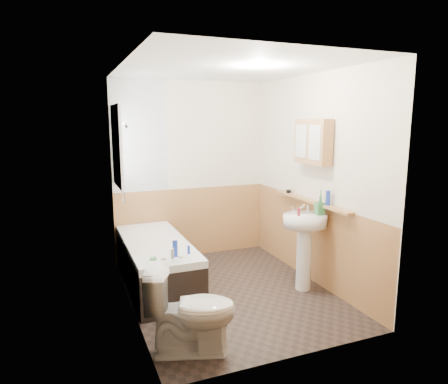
{
  "coord_description": "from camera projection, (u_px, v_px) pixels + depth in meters",
  "views": [
    {
      "loc": [
        -1.67,
        -4.01,
        1.95
      ],
      "look_at": [
        0.0,
        0.15,
        1.15
      ],
      "focal_mm": 32.0,
      "sensor_mm": 36.0,
      "label": 1
    }
  ],
  "objects": [
    {
      "name": "wall_right",
      "position": [
        314.0,
        180.0,
        4.81
      ],
      "size": [
        0.02,
        2.8,
        2.5
      ],
      "primitive_type": "cube",
      "color": "#F1E3C7",
      "rests_on": "ground"
    },
    {
      "name": "foam_can",
      "position": [
        328.0,
        198.0,
        4.46
      ],
      "size": [
        0.06,
        0.06,
        0.17
      ],
      "primitive_type": "cylinder",
      "rotation": [
        0.0,
        0.0,
        0.28
      ],
      "color": "#19339E",
      "rests_on": "pine_shelf"
    },
    {
      "name": "orange_bottle",
      "position": [
        189.0,
        250.0,
        4.25
      ],
      "size": [
        0.04,
        0.04,
        0.09
      ],
      "primitive_type": "cylinder",
      "rotation": [
        0.0,
        0.0,
        0.32
      ],
      "color": "#19339E",
      "rests_on": "bathtub"
    },
    {
      "name": "sink",
      "position": [
        305.0,
        236.0,
        4.59
      ],
      "size": [
        0.53,
        0.43,
        1.02
      ],
      "rotation": [
        0.0,
        0.0,
        0.24
      ],
      "color": "white",
      "rests_on": "floor"
    },
    {
      "name": "medicine_cabinet",
      "position": [
        313.0,
        142.0,
        4.61
      ],
      "size": [
        0.15,
        0.57,
        0.52
      ],
      "color": "#BA834C",
      "rests_on": "wall_right"
    },
    {
      "name": "blue_gel",
      "position": [
        175.0,
        249.0,
        4.15
      ],
      "size": [
        0.05,
        0.03,
        0.18
      ],
      "primitive_type": "cube",
      "rotation": [
        0.0,
        0.0,
        0.02
      ],
      "color": "#19339E",
      "rests_on": "bathtub"
    },
    {
      "name": "clear_bottle",
      "position": [
        299.0,
        212.0,
        4.46
      ],
      "size": [
        0.04,
        0.04,
        0.09
      ],
      "primitive_type": "cylinder",
      "rotation": [
        0.0,
        0.0,
        0.33
      ],
      "color": "maroon",
      "rests_on": "sink"
    },
    {
      "name": "floor",
      "position": [
        229.0,
        292.0,
        4.62
      ],
      "size": [
        2.8,
        2.8,
        0.0
      ],
      "primitive_type": "plane",
      "color": "black",
      "rests_on": "ground"
    },
    {
      "name": "wall_left",
      "position": [
        127.0,
        192.0,
        3.99
      ],
      "size": [
        0.02,
        2.8,
        2.5
      ],
      "primitive_type": "cube",
      "color": "#F1E3C7",
      "rests_on": "ground"
    },
    {
      "name": "cream_jar",
      "position": [
        153.0,
        260.0,
        4.01
      ],
      "size": [
        0.08,
        0.08,
        0.04
      ],
      "primitive_type": "cylinder",
      "rotation": [
        0.0,
        0.0,
        -0.14
      ],
      "color": "#388447",
      "rests_on": "bathtub"
    },
    {
      "name": "wainscot_right",
      "position": [
        310.0,
        240.0,
        4.93
      ],
      "size": [
        0.01,
        2.8,
        1.0
      ],
      "primitive_type": "cube",
      "color": "#BA834C",
      "rests_on": "wall_right"
    },
    {
      "name": "ceiling",
      "position": [
        229.0,
        68.0,
        4.18
      ],
      "size": [
        2.8,
        2.8,
        0.0
      ],
      "primitive_type": "plane",
      "rotation": [
        3.14,
        0.0,
        0.0
      ],
      "color": "white",
      "rests_on": "ground"
    },
    {
      "name": "green_bottle",
      "position": [
        321.0,
        195.0,
        4.58
      ],
      "size": [
        0.04,
        0.04,
        0.19
      ],
      "primitive_type": "cone",
      "rotation": [
        0.0,
        0.0,
        -0.06
      ],
      "color": "#388447",
      "rests_on": "pine_shelf"
    },
    {
      "name": "shower_riser",
      "position": [
        123.0,
        149.0,
        4.59
      ],
      "size": [
        0.1,
        0.07,
        1.1
      ],
      "color": "silver",
      "rests_on": "wall_left"
    },
    {
      "name": "tile_return_back",
      "position": [
        139.0,
        136.0,
        5.31
      ],
      "size": [
        0.75,
        0.01,
        1.5
      ],
      "primitive_type": "cube",
      "color": "white",
      "rests_on": "wall_back"
    },
    {
      "name": "bathtub",
      "position": [
        156.0,
        262.0,
        4.76
      ],
      "size": [
        0.7,
        1.75,
        0.69
      ],
      "color": "black",
      "rests_on": "floor"
    },
    {
      "name": "black_jar",
      "position": [
        289.0,
        191.0,
        5.24
      ],
      "size": [
        0.08,
        0.08,
        0.04
      ],
      "primitive_type": "cylinder",
      "rotation": [
        0.0,
        0.0,
        0.29
      ],
      "color": "black",
      "rests_on": "pine_shelf"
    },
    {
      "name": "wall_back",
      "position": [
        191.0,
        171.0,
        5.69
      ],
      "size": [
        2.2,
        0.02,
        2.5
      ],
      "primitive_type": "cube",
      "color": "#F1E3C7",
      "rests_on": "ground"
    },
    {
      "name": "wainscot_back",
      "position": [
        192.0,
        222.0,
        5.8
      ],
      "size": [
        2.2,
        0.01,
        1.0
      ],
      "primitive_type": "cube",
      "color": "#BA834C",
      "rests_on": "wall_back"
    },
    {
      "name": "window",
      "position": [
        118.0,
        146.0,
        4.81
      ],
      "size": [
        0.03,
        0.79,
        0.99
      ],
      "color": "white",
      "rests_on": "wall_left"
    },
    {
      "name": "soap_bottle",
      "position": [
        319.0,
        211.0,
        4.52
      ],
      "size": [
        0.11,
        0.21,
        0.09
      ],
      "primitive_type": "imported",
      "rotation": [
        0.0,
        0.0,
        -0.1
      ],
      "color": "#388447",
      "rests_on": "sink"
    },
    {
      "name": "tile_cladding_left",
      "position": [
        129.0,
        192.0,
        4.0
      ],
      "size": [
        0.01,
        2.8,
        2.5
      ],
      "primitive_type": "cube",
      "color": "white",
      "rests_on": "wall_left"
    },
    {
      "name": "toilet",
      "position": [
        191.0,
        311.0,
        3.36
      ],
      "size": [
        0.86,
        0.64,
        0.75
      ],
      "primitive_type": "imported",
      "rotation": [
        0.0,
        0.0,
        1.26
      ],
      "color": "white",
      "rests_on": "floor"
    },
    {
      "name": "wall_front",
      "position": [
        298.0,
        212.0,
        3.11
      ],
      "size": [
        2.2,
        0.02,
        2.5
      ],
      "primitive_type": "cube",
      "color": "#F1E3C7",
      "rests_on": "ground"
    },
    {
      "name": "wainscot_front",
      "position": [
        294.0,
        301.0,
        3.26
      ],
      "size": [
        2.2,
        0.01,
        1.0
      ],
      "primitive_type": "cube",
      "color": "#BA834C",
      "rests_on": "wall_front"
    },
    {
      "name": "pine_shelf",
      "position": [
        310.0,
        201.0,
        4.78
      ],
      "size": [
        0.1,
        1.47,
        0.03
      ],
      "primitive_type": "cube",
      "color": "#BA834C",
      "rests_on": "wall_right"
    }
  ]
}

